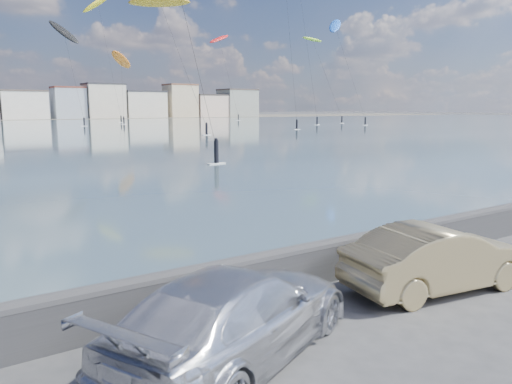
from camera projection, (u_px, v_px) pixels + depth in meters
ground at (333, 346)px, 9.11m from camera, size 700.00×700.00×0.00m
seawall at (252, 275)px, 11.21m from camera, size 400.00×0.36×1.08m
car_silver at (236, 314)px, 8.56m from camera, size 5.98×4.34×1.61m
car_champagne at (439, 258)px, 11.82m from camera, size 4.95×2.39×1.56m
kitesurfer_1 at (219, 40)px, 163.78m from camera, size 9.84×14.70×28.54m
kitesurfer_3 at (98, 4)px, 139.07m from camera, size 9.74×12.42×36.86m
kitesurfer_4 at (313, 41)px, 135.24m from camera, size 8.39×12.42×23.09m
kitesurfer_6 at (335, 27)px, 125.86m from camera, size 8.54×16.93×27.23m
kitesurfer_7 at (121, 60)px, 133.21m from camera, size 9.28×16.46×19.29m
kitesurfer_8 at (160, 4)px, 79.68m from camera, size 10.41×12.96×21.98m
kitesurfer_10 at (64, 33)px, 120.04m from camera, size 7.27×18.72×25.68m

